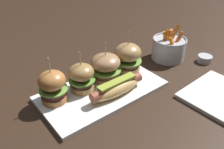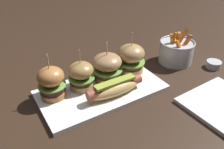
{
  "view_description": "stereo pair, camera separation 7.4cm",
  "coord_description": "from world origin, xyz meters",
  "px_view_note": "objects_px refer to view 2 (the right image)",
  "views": [
    {
      "loc": [
        -0.35,
        -0.49,
        0.45
      ],
      "look_at": [
        0.04,
        0.0,
        0.05
      ],
      "focal_mm": 37.31,
      "sensor_mm": 36.0,
      "label": 1
    },
    {
      "loc": [
        -0.29,
        -0.53,
        0.45
      ],
      "look_at": [
        0.04,
        0.0,
        0.05
      ],
      "focal_mm": 37.31,
      "sensor_mm": 36.0,
      "label": 2
    }
  ],
  "objects_px": {
    "slider_far_left": "(52,82)",
    "slider_far_right": "(131,58)",
    "hot_dog": "(115,88)",
    "platter_main": "(102,90)",
    "slider_center_right": "(107,66)",
    "fries_bucket": "(176,51)",
    "slider_center_left": "(81,75)",
    "sauce_ramekin": "(214,64)"
  },
  "relations": [
    {
      "from": "platter_main",
      "to": "slider_far_left",
      "type": "bearing_deg",
      "value": 163.06
    },
    {
      "from": "sauce_ramekin",
      "to": "slider_center_right",
      "type": "bearing_deg",
      "value": 161.72
    },
    {
      "from": "slider_far_right",
      "to": "hot_dog",
      "type": "bearing_deg",
      "value": -143.61
    },
    {
      "from": "slider_far_left",
      "to": "slider_far_right",
      "type": "xyz_separation_m",
      "value": [
        0.29,
        -0.0,
        0.0
      ]
    },
    {
      "from": "hot_dog",
      "to": "sauce_ramekin",
      "type": "height_order",
      "value": "hot_dog"
    },
    {
      "from": "hot_dog",
      "to": "slider_center_left",
      "type": "distance_m",
      "value": 0.11
    },
    {
      "from": "fries_bucket",
      "to": "platter_main",
      "type": "bearing_deg",
      "value": -175.95
    },
    {
      "from": "hot_dog",
      "to": "slider_far_left",
      "type": "bearing_deg",
      "value": 150.51
    },
    {
      "from": "slider_center_left",
      "to": "fries_bucket",
      "type": "xyz_separation_m",
      "value": [
        0.4,
        -0.01,
        -0.01
      ]
    },
    {
      "from": "slider_far_left",
      "to": "sauce_ramekin",
      "type": "xyz_separation_m",
      "value": [
        0.58,
        -0.13,
        -0.05
      ]
    },
    {
      "from": "slider_center_right",
      "to": "platter_main",
      "type": "bearing_deg",
      "value": -137.3
    },
    {
      "from": "platter_main",
      "to": "slider_center_right",
      "type": "relative_size",
      "value": 2.95
    },
    {
      "from": "slider_center_left",
      "to": "slider_center_right",
      "type": "bearing_deg",
      "value": 2.71
    },
    {
      "from": "platter_main",
      "to": "slider_far_right",
      "type": "distance_m",
      "value": 0.16
    },
    {
      "from": "slider_far_right",
      "to": "slider_far_left",
      "type": "bearing_deg",
      "value": 179.48
    },
    {
      "from": "slider_center_left",
      "to": "slider_center_right",
      "type": "relative_size",
      "value": 1.0
    },
    {
      "from": "platter_main",
      "to": "slider_far_left",
      "type": "relative_size",
      "value": 2.77
    },
    {
      "from": "slider_far_right",
      "to": "fries_bucket",
      "type": "distance_m",
      "value": 0.21
    },
    {
      "from": "slider_center_right",
      "to": "fries_bucket",
      "type": "relative_size",
      "value": 0.98
    },
    {
      "from": "hot_dog",
      "to": "slider_far_left",
      "type": "distance_m",
      "value": 0.19
    },
    {
      "from": "slider_far_right",
      "to": "sauce_ramekin",
      "type": "distance_m",
      "value": 0.33
    },
    {
      "from": "platter_main",
      "to": "hot_dog",
      "type": "height_order",
      "value": "hot_dog"
    },
    {
      "from": "hot_dog",
      "to": "slider_center_left",
      "type": "bearing_deg",
      "value": 128.24
    },
    {
      "from": "slider_far_left",
      "to": "fries_bucket",
      "type": "relative_size",
      "value": 1.05
    },
    {
      "from": "slider_far_left",
      "to": "slider_center_left",
      "type": "height_order",
      "value": "slider_far_left"
    },
    {
      "from": "slider_far_left",
      "to": "slider_center_left",
      "type": "xyz_separation_m",
      "value": [
        0.09,
        -0.0,
        -0.0
      ]
    },
    {
      "from": "slider_far_left",
      "to": "slider_center_right",
      "type": "xyz_separation_m",
      "value": [
        0.19,
        0.0,
        -0.0
      ]
    },
    {
      "from": "platter_main",
      "to": "slider_center_right",
      "type": "height_order",
      "value": "slider_center_right"
    },
    {
      "from": "platter_main",
      "to": "slider_center_left",
      "type": "bearing_deg",
      "value": 141.46
    },
    {
      "from": "slider_far_left",
      "to": "sauce_ramekin",
      "type": "height_order",
      "value": "slider_far_left"
    },
    {
      "from": "slider_far_right",
      "to": "fries_bucket",
      "type": "bearing_deg",
      "value": -4.67
    },
    {
      "from": "slider_center_left",
      "to": "slider_far_right",
      "type": "xyz_separation_m",
      "value": [
        0.19,
        0.0,
        0.01
      ]
    },
    {
      "from": "slider_far_left",
      "to": "sauce_ramekin",
      "type": "relative_size",
      "value": 2.62
    },
    {
      "from": "hot_dog",
      "to": "slider_center_right",
      "type": "distance_m",
      "value": 0.1
    },
    {
      "from": "platter_main",
      "to": "sauce_ramekin",
      "type": "height_order",
      "value": "sauce_ramekin"
    },
    {
      "from": "sauce_ramekin",
      "to": "platter_main",
      "type": "bearing_deg",
      "value": 168.99
    },
    {
      "from": "hot_dog",
      "to": "slider_center_right",
      "type": "height_order",
      "value": "slider_center_right"
    },
    {
      "from": "platter_main",
      "to": "hot_dog",
      "type": "bearing_deg",
      "value": -67.52
    },
    {
      "from": "slider_far_left",
      "to": "fries_bucket",
      "type": "height_order",
      "value": "slider_far_left"
    },
    {
      "from": "slider_far_left",
      "to": "slider_far_right",
      "type": "height_order",
      "value": "slider_far_right"
    },
    {
      "from": "hot_dog",
      "to": "slider_far_right",
      "type": "xyz_separation_m",
      "value": [
        0.12,
        0.09,
        0.03
      ]
    },
    {
      "from": "hot_dog",
      "to": "sauce_ramekin",
      "type": "xyz_separation_m",
      "value": [
        0.42,
        -0.04,
        -0.03
      ]
    }
  ]
}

